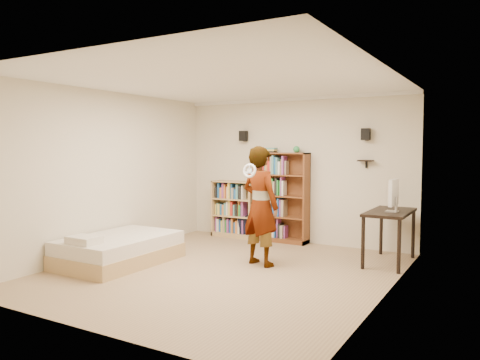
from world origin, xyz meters
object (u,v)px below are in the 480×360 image
object	(u,v)px
computer_desk	(389,237)
daybed	(119,246)
tall_bookshelf	(281,197)
person	(260,206)
low_bookshelf	(234,209)

from	to	relation	value
computer_desk	daybed	size ratio (longest dim) A/B	0.66
tall_bookshelf	daybed	distance (m)	3.15
tall_bookshelf	person	xyz separation A→B (m)	(0.48, -1.74, 0.06)
tall_bookshelf	daybed	xyz separation A→B (m)	(-1.43, -2.75, -0.57)
computer_desk	person	size ratio (longest dim) A/B	0.66
tall_bookshelf	low_bookshelf	bearing A→B (deg)	-179.31
tall_bookshelf	person	bearing A→B (deg)	-74.68
low_bookshelf	computer_desk	distance (m)	3.23
daybed	person	bearing A→B (deg)	27.66
low_bookshelf	tall_bookshelf	bearing A→B (deg)	0.69
computer_desk	tall_bookshelf	bearing A→B (deg)	162.93
low_bookshelf	computer_desk	size ratio (longest dim) A/B	0.94
daybed	person	size ratio (longest dim) A/B	1.00
tall_bookshelf	computer_desk	size ratio (longest dim) A/B	1.41
low_bookshelf	daybed	world-z (taller)	low_bookshelf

